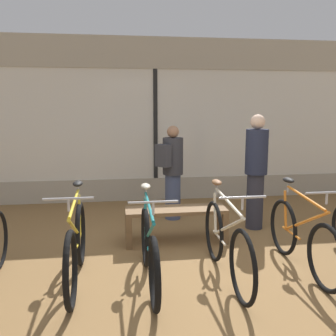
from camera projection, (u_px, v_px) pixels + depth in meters
ground_plane at (187, 272)px, 4.31m from camera, size 24.00×24.00×0.00m
shop_back_wall at (155, 119)px, 7.39m from camera, size 12.00×0.08×3.20m
bicycle_left at (76, 246)px, 4.00m from camera, size 0.46×1.77×1.06m
bicycle_center_left at (149, 250)px, 3.97m from camera, size 0.46×1.72×1.03m
bicycle_center_right at (226, 243)px, 4.10m from camera, size 0.46×1.79×1.05m
bicycle_right at (302, 237)px, 4.32m from camera, size 0.46×1.71×1.04m
display_bench at (176, 214)px, 5.21m from camera, size 1.40×0.44×0.49m
customer_near_rack at (172, 170)px, 6.21m from camera, size 0.55×0.53×1.57m
customer_by_window at (256, 169)px, 5.72m from camera, size 0.36×0.36×1.77m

